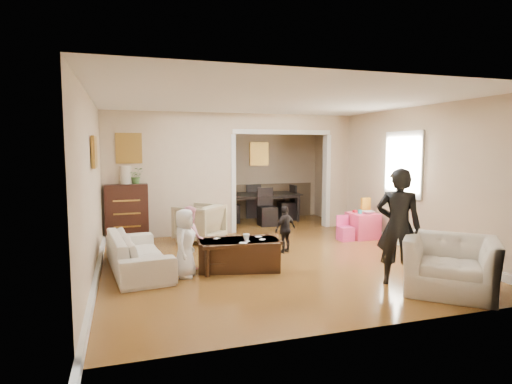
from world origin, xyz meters
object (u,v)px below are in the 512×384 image
object	(u,v)px
child_kneel_b	(191,237)
play_table	(363,226)
cyan_cup	(360,212)
adult_person	(398,227)
sofa	(138,252)
coffee_table	(239,254)
child_toddler	(285,229)
armchair_back	(199,223)
table_lamp	(126,175)
child_kneel_a	(185,243)
coffee_cup	(246,237)
armchair_front	(450,265)
dining_table	(259,207)
dresser	(127,212)

from	to	relation	value
child_kneel_b	play_table	bearing A→B (deg)	-80.36
cyan_cup	adult_person	xyz separation A→B (m)	(-1.05, -2.70, 0.24)
sofa	coffee_table	size ratio (longest dim) A/B	1.60
cyan_cup	child_toddler	xyz separation A→B (m)	(-1.87, -0.60, -0.14)
armchair_back	table_lamp	distance (m)	1.76
armchair_back	cyan_cup	distance (m)	3.26
child_kneel_a	child_kneel_b	bearing A→B (deg)	4.77
child_toddler	play_table	bearing A→B (deg)	171.40
child_toddler	adult_person	bearing A→B (deg)	84.39
play_table	child_kneel_b	xyz separation A→B (m)	(-3.72, -1.10, 0.22)
coffee_cup	play_table	distance (m)	3.27
sofa	child_kneel_b	size ratio (longest dim) A/B	1.99
armchair_front	child_kneel_b	world-z (taller)	child_kneel_b
play_table	table_lamp	bearing A→B (deg)	164.40
sofa	dining_table	bearing A→B (deg)	-47.44
cyan_cup	child_toddler	world-z (taller)	child_toddler
child_kneel_a	cyan_cup	bearing A→B (deg)	-45.13
coffee_cup	armchair_front	bearing A→B (deg)	-38.62
play_table	child_kneel_b	bearing A→B (deg)	-163.56
adult_person	coffee_table	bearing A→B (deg)	0.99
coffee_table	coffee_cup	world-z (taller)	coffee_cup
coffee_cup	play_table	world-z (taller)	coffee_cup
armchair_back	child_kneel_a	bearing A→B (deg)	30.37
coffee_table	child_toddler	xyz separation A→B (m)	(1.05, 0.75, 0.19)
armchair_back	coffee_cup	world-z (taller)	armchair_back
play_table	dining_table	size ratio (longest dim) A/B	0.27
dresser	dining_table	size ratio (longest dim) A/B	0.57
cyan_cup	child_toddler	size ratio (longest dim) A/B	0.09
armchair_back	dining_table	xyz separation A→B (m)	(1.84, 1.84, -0.02)
adult_person	child_kneel_a	world-z (taller)	adult_person
child_toddler	dining_table	bearing A→B (deg)	-126.39
dresser	play_table	distance (m)	4.83
table_lamp	cyan_cup	distance (m)	4.79
coffee_cup	child_kneel_a	bearing A→B (deg)	-173.99
child_kneel_a	dining_table	bearing A→B (deg)	-7.52
coffee_table	play_table	world-z (taller)	play_table
adult_person	child_toddler	world-z (taller)	adult_person
dining_table	coffee_table	bearing A→B (deg)	-114.49
coffee_cup	child_kneel_a	xyz separation A→B (m)	(-0.95, -0.10, -0.01)
cyan_cup	dresser	bearing A→B (deg)	163.49
table_lamp	coffee_table	world-z (taller)	table_lamp
sofa	armchair_back	size ratio (longest dim) A/B	2.36
sofa	coffee_cup	bearing A→B (deg)	-111.66
dresser	adult_person	distance (m)	5.34
adult_person	play_table	bearing A→B (deg)	-75.83
dresser	child_toddler	bearing A→B (deg)	-36.01
play_table	child_kneel_a	world-z (taller)	child_kneel_a
dresser	armchair_front	bearing A→B (deg)	-48.87
coffee_table	armchair_back	bearing A→B (deg)	96.69
armchair_back	coffee_cup	distance (m)	2.20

